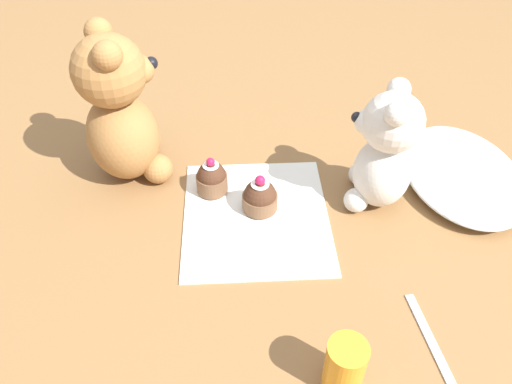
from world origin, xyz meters
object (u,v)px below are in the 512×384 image
object	(u,v)px
teddy_bear_tan	(121,112)
teaspoon	(429,337)
cupcake_near_cream_bear	(260,197)
juice_glass	(345,366)
teddy_bear_cream	(384,152)
cupcake_near_tan_bear	(212,178)

from	to	relation	value
teddy_bear_tan	teaspoon	xyz separation A→B (m)	(0.37, 0.44, -0.12)
cupcake_near_cream_bear	juice_glass	xyz separation A→B (m)	(0.31, 0.08, 0.01)
juice_glass	teddy_bear_cream	bearing A→B (deg)	160.41
cupcake_near_cream_bear	teddy_bear_tan	bearing A→B (deg)	-116.83
cupcake_near_tan_bear	juice_glass	xyz separation A→B (m)	(0.36, 0.16, 0.01)
teddy_bear_cream	juice_glass	size ratio (longest dim) A/B	2.67
teaspoon	juice_glass	bearing A→B (deg)	-73.75
teddy_bear_tan	juice_glass	distance (m)	0.53
cupcake_near_cream_bear	juice_glass	size ratio (longest dim) A/B	0.85
teddy_bear_tan	teaspoon	distance (m)	0.59
teddy_bear_tan	cupcake_near_tan_bear	distance (m)	0.19
cupcake_near_cream_bear	juice_glass	bearing A→B (deg)	14.99
cupcake_near_tan_bear	teaspoon	size ratio (longest dim) A/B	0.50
teddy_bear_cream	cupcake_near_cream_bear	bearing A→B (deg)	-67.58
teddy_bear_cream	cupcake_near_cream_bear	distance (m)	0.21
cupcake_near_tan_bear	teaspoon	bearing A→B (deg)	43.88
cupcake_near_cream_bear	juice_glass	world-z (taller)	juice_glass
cupcake_near_cream_bear	teaspoon	xyz separation A→B (m)	(0.25, 0.21, -0.03)
teddy_bear_cream	teddy_bear_tan	world-z (taller)	teddy_bear_tan
teddy_bear_cream	cupcake_near_tan_bear	size ratio (longest dim) A/B	3.12
teaspoon	cupcake_near_cream_bear	bearing A→B (deg)	-147.18
cupcake_near_tan_bear	teddy_bear_cream	bearing A→B (deg)	83.58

